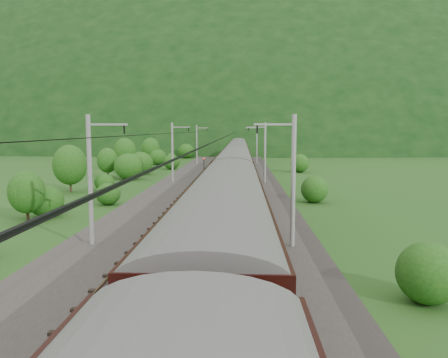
{
  "coord_description": "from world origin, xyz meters",
  "views": [
    {
      "loc": [
        3.08,
        -26.19,
        7.4
      ],
      "look_at": [
        1.39,
        15.91,
        2.6
      ],
      "focal_mm": 35.0,
      "sensor_mm": 36.0,
      "label": 1
    }
  ],
  "objects": [
    {
      "name": "mountain_main",
      "position": [
        0.0,
        260.0,
        0.0
      ],
      "size": [
        504.0,
        360.0,
        244.0
      ],
      "primitive_type": "ellipsoid",
      "color": "#113311",
      "rests_on": "ground"
    },
    {
      "name": "signal",
      "position": [
        -3.63,
        51.29,
        1.5
      ],
      "size": [
        0.23,
        0.23,
        2.04
      ],
      "color": "black",
      "rests_on": "railbed"
    },
    {
      "name": "ground",
      "position": [
        0.0,
        0.0,
        0.0
      ],
      "size": [
        600.0,
        600.0,
        0.0
      ],
      "primitive_type": "plane",
      "color": "#224F18",
      "rests_on": "ground"
    },
    {
      "name": "hazard_post_far",
      "position": [
        0.55,
        22.04,
        1.11
      ],
      "size": [
        0.17,
        0.17,
        1.62
      ],
      "primitive_type": "cylinder",
      "color": "red",
      "rests_on": "railbed"
    },
    {
      "name": "mountain_ridge",
      "position": [
        -120.0,
        300.0,
        0.0
      ],
      "size": [
        336.0,
        280.0,
        132.0
      ],
      "primitive_type": "ellipsoid",
      "color": "#113311",
      "rests_on": "ground"
    },
    {
      "name": "catenary_left",
      "position": [
        -6.12,
        32.0,
        4.5
      ],
      "size": [
        2.54,
        192.28,
        8.0
      ],
      "color": "gray",
      "rests_on": "railbed"
    },
    {
      "name": "railbed",
      "position": [
        0.0,
        10.0,
        0.15
      ],
      "size": [
        14.0,
        220.0,
        0.3
      ],
      "primitive_type": "cube",
      "color": "#38332D",
      "rests_on": "ground"
    },
    {
      "name": "train",
      "position": [
        2.4,
        31.32,
        3.89
      ],
      "size": [
        3.33,
        160.04,
        5.81
      ],
      "color": "black",
      "rests_on": "ground"
    },
    {
      "name": "vegetation_right",
      "position": [
        12.24,
        15.18,
        1.27
      ],
      "size": [
        6.57,
        89.27,
        2.85
      ],
      "color": "#1A4C14",
      "rests_on": "ground"
    },
    {
      "name": "catenary_right",
      "position": [
        6.12,
        32.0,
        4.5
      ],
      "size": [
        2.54,
        192.28,
        8.0
      ],
      "color": "gray",
      "rests_on": "railbed"
    },
    {
      "name": "track_right",
      "position": [
        2.4,
        10.0,
        0.37
      ],
      "size": [
        2.4,
        220.0,
        0.27
      ],
      "color": "brown",
      "rests_on": "railbed"
    },
    {
      "name": "overhead_wires",
      "position": [
        0.0,
        10.0,
        7.1
      ],
      "size": [
        4.83,
        198.0,
        0.03
      ],
      "color": "black",
      "rests_on": "ground"
    },
    {
      "name": "hazard_post_near",
      "position": [
        -0.72,
        33.45,
        1.15
      ],
      "size": [
        0.18,
        0.18,
        1.7
      ],
      "primitive_type": "cylinder",
      "color": "red",
      "rests_on": "railbed"
    },
    {
      "name": "vegetation_left",
      "position": [
        -14.63,
        15.95,
        2.36
      ],
      "size": [
        12.21,
        147.08,
        5.97
      ],
      "color": "#1A4C14",
      "rests_on": "ground"
    },
    {
      "name": "track_left",
      "position": [
        -2.4,
        10.0,
        0.37
      ],
      "size": [
        2.4,
        220.0,
        0.27
      ],
      "color": "brown",
      "rests_on": "railbed"
    }
  ]
}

